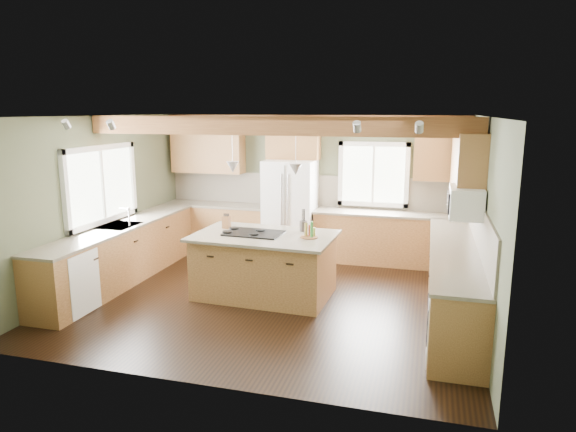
# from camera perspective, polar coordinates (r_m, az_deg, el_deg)

# --- Properties ---
(floor) EXTENTS (5.60, 5.60, 0.00)m
(floor) POSITION_cam_1_polar(r_m,az_deg,el_deg) (7.58, -1.80, -9.05)
(floor) COLOR black
(floor) RESTS_ON ground
(ceiling) EXTENTS (5.60, 5.60, 0.00)m
(ceiling) POSITION_cam_1_polar(r_m,az_deg,el_deg) (7.08, -1.94, 11.02)
(ceiling) COLOR silver
(ceiling) RESTS_ON wall_back
(wall_back) EXTENTS (5.60, 0.00, 5.60)m
(wall_back) POSITION_cam_1_polar(r_m,az_deg,el_deg) (9.60, 2.59, 3.41)
(wall_back) COLOR #4C543C
(wall_back) RESTS_ON ground
(wall_left) EXTENTS (0.00, 5.00, 5.00)m
(wall_left) POSITION_cam_1_polar(r_m,az_deg,el_deg) (8.47, -20.26, 1.58)
(wall_left) COLOR #4C543C
(wall_left) RESTS_ON ground
(wall_right) EXTENTS (0.00, 5.00, 5.00)m
(wall_right) POSITION_cam_1_polar(r_m,az_deg,el_deg) (6.93, 20.81, -0.58)
(wall_right) COLOR #4C543C
(wall_right) RESTS_ON ground
(ceiling_beam) EXTENTS (5.55, 0.26, 0.26)m
(ceiling_beam) POSITION_cam_1_polar(r_m,az_deg,el_deg) (7.16, -1.74, 9.99)
(ceiling_beam) COLOR brown
(ceiling_beam) RESTS_ON ceiling
(soffit_trim) EXTENTS (5.55, 0.20, 0.10)m
(soffit_trim) POSITION_cam_1_polar(r_m,az_deg,el_deg) (9.40, 2.52, 10.82)
(soffit_trim) COLOR brown
(soffit_trim) RESTS_ON ceiling
(backsplash_back) EXTENTS (5.58, 0.03, 0.58)m
(backsplash_back) POSITION_cam_1_polar(r_m,az_deg,el_deg) (9.60, 2.56, 2.87)
(backsplash_back) COLOR brown
(backsplash_back) RESTS_ON wall_back
(backsplash_right) EXTENTS (0.03, 3.70, 0.58)m
(backsplash_right) POSITION_cam_1_polar(r_m,az_deg,el_deg) (7.00, 20.60, -1.21)
(backsplash_right) COLOR brown
(backsplash_right) RESTS_ON wall_right
(base_cab_back_left) EXTENTS (2.02, 0.60, 0.88)m
(base_cab_back_left) POSITION_cam_1_polar(r_m,az_deg,el_deg) (10.03, -7.87, -1.33)
(base_cab_back_left) COLOR brown
(base_cab_back_left) RESTS_ON floor
(counter_back_left) EXTENTS (2.06, 0.64, 0.04)m
(counter_back_left) POSITION_cam_1_polar(r_m,az_deg,el_deg) (9.94, -7.94, 1.26)
(counter_back_left) COLOR #494235
(counter_back_left) RESTS_ON base_cab_back_left
(base_cab_back_right) EXTENTS (2.62, 0.60, 0.88)m
(base_cab_back_right) POSITION_cam_1_polar(r_m,az_deg,el_deg) (9.26, 11.15, -2.54)
(base_cab_back_right) COLOR brown
(base_cab_back_right) RESTS_ON floor
(counter_back_right) EXTENTS (2.66, 0.64, 0.04)m
(counter_back_right) POSITION_cam_1_polar(r_m,az_deg,el_deg) (9.16, 11.26, 0.25)
(counter_back_right) COLOR #494235
(counter_back_right) RESTS_ON base_cab_back_right
(base_cab_left) EXTENTS (0.60, 3.70, 0.88)m
(base_cab_left) POSITION_cam_1_polar(r_m,az_deg,el_deg) (8.53, -18.02, -4.14)
(base_cab_left) COLOR brown
(base_cab_left) RESTS_ON floor
(counter_left) EXTENTS (0.64, 3.74, 0.04)m
(counter_left) POSITION_cam_1_polar(r_m,az_deg,el_deg) (8.42, -18.21, -1.12)
(counter_left) COLOR #494235
(counter_left) RESTS_ON base_cab_left
(base_cab_right) EXTENTS (0.60, 3.70, 0.88)m
(base_cab_right) POSITION_cam_1_polar(r_m,az_deg,el_deg) (7.18, 17.88, -7.09)
(base_cab_right) COLOR brown
(base_cab_right) RESTS_ON floor
(counter_right) EXTENTS (0.64, 3.74, 0.04)m
(counter_right) POSITION_cam_1_polar(r_m,az_deg,el_deg) (7.05, 18.11, -3.55)
(counter_right) COLOR #494235
(counter_right) RESTS_ON base_cab_right
(upper_cab_back_left) EXTENTS (1.40, 0.35, 0.90)m
(upper_cab_back_left) POSITION_cam_1_polar(r_m,az_deg,el_deg) (10.00, -8.89, 7.36)
(upper_cab_back_left) COLOR brown
(upper_cab_back_left) RESTS_ON wall_back
(upper_cab_over_fridge) EXTENTS (0.96, 0.35, 0.70)m
(upper_cab_over_fridge) POSITION_cam_1_polar(r_m,az_deg,el_deg) (9.42, 0.60, 8.46)
(upper_cab_over_fridge) COLOR brown
(upper_cab_over_fridge) RESTS_ON wall_back
(upper_cab_right) EXTENTS (0.35, 2.20, 0.90)m
(upper_cab_right) POSITION_cam_1_polar(r_m,az_deg,el_deg) (7.71, 19.29, 5.59)
(upper_cab_right) COLOR brown
(upper_cab_right) RESTS_ON wall_right
(upper_cab_back_corner) EXTENTS (0.90, 0.35, 0.90)m
(upper_cab_back_corner) POSITION_cam_1_polar(r_m,az_deg,el_deg) (9.12, 16.70, 6.60)
(upper_cab_back_corner) COLOR brown
(upper_cab_back_corner) RESTS_ON wall_back
(window_left) EXTENTS (0.04, 1.60, 1.05)m
(window_left) POSITION_cam_1_polar(r_m,az_deg,el_deg) (8.46, -20.08, 3.30)
(window_left) COLOR white
(window_left) RESTS_ON wall_left
(window_back) EXTENTS (1.10, 0.04, 1.00)m
(window_back) POSITION_cam_1_polar(r_m,az_deg,el_deg) (9.36, 9.47, 4.59)
(window_back) COLOR white
(window_back) RESTS_ON wall_back
(sink) EXTENTS (0.50, 0.65, 0.03)m
(sink) POSITION_cam_1_polar(r_m,az_deg,el_deg) (8.42, -18.22, -1.09)
(sink) COLOR #262628
(sink) RESTS_ON counter_left
(faucet) EXTENTS (0.02, 0.02, 0.28)m
(faucet) POSITION_cam_1_polar(r_m,az_deg,el_deg) (8.29, -17.24, -0.19)
(faucet) COLOR #B2B2B7
(faucet) RESTS_ON sink
(dishwasher) EXTENTS (0.60, 0.60, 0.84)m
(dishwasher) POSITION_cam_1_polar(r_m,az_deg,el_deg) (7.53, -23.39, -6.71)
(dishwasher) COLOR white
(dishwasher) RESTS_ON floor
(oven) EXTENTS (0.60, 0.72, 0.84)m
(oven) POSITION_cam_1_polar(r_m,az_deg,el_deg) (5.97, 18.22, -11.12)
(oven) COLOR white
(oven) RESTS_ON floor
(microwave) EXTENTS (0.40, 0.70, 0.38)m
(microwave) POSITION_cam_1_polar(r_m,az_deg,el_deg) (6.82, 19.16, 1.48)
(microwave) COLOR white
(microwave) RESTS_ON wall_right
(pendant_left) EXTENTS (0.18, 0.18, 0.16)m
(pendant_left) POSITION_cam_1_polar(r_m,az_deg,el_deg) (7.42, -6.17, 5.42)
(pendant_left) COLOR #B2B2B7
(pendant_left) RESTS_ON ceiling
(pendant_right) EXTENTS (0.18, 0.18, 0.16)m
(pendant_right) POSITION_cam_1_polar(r_m,az_deg,el_deg) (7.09, 0.85, 5.20)
(pendant_right) COLOR #B2B2B7
(pendant_right) RESTS_ON ceiling
(refrigerator) EXTENTS (0.90, 0.74, 1.80)m
(refrigerator) POSITION_cam_1_polar(r_m,az_deg,el_deg) (9.37, 0.26, 0.74)
(refrigerator) COLOR white
(refrigerator) RESTS_ON floor
(island) EXTENTS (1.94, 1.23, 0.88)m
(island) POSITION_cam_1_polar(r_m,az_deg,el_deg) (7.54, -2.63, -5.61)
(island) COLOR brown
(island) RESTS_ON floor
(island_top) EXTENTS (2.07, 1.37, 0.04)m
(island_top) POSITION_cam_1_polar(r_m,az_deg,el_deg) (7.42, -2.66, -2.22)
(island_top) COLOR #494235
(island_top) RESTS_ON island
(cooktop) EXTENTS (0.84, 0.58, 0.02)m
(cooktop) POSITION_cam_1_polar(r_m,az_deg,el_deg) (7.47, -3.80, -1.90)
(cooktop) COLOR black
(cooktop) RESTS_ON island_top
(knife_block) EXTENTS (0.12, 0.10, 0.19)m
(knife_block) POSITION_cam_1_polar(r_m,az_deg,el_deg) (7.82, -6.85, -0.71)
(knife_block) COLOR brown
(knife_block) RESTS_ON island_top
(utensil_crock) EXTENTS (0.11, 0.11, 0.15)m
(utensil_crock) POSITION_cam_1_polar(r_m,az_deg,el_deg) (7.61, 1.71, -1.11)
(utensil_crock) COLOR #484039
(utensil_crock) RESTS_ON island_top
(bottle_tray) EXTENTS (0.29, 0.29, 0.23)m
(bottle_tray) POSITION_cam_1_polar(r_m,az_deg,el_deg) (7.21, 2.36, -1.54)
(bottle_tray) COLOR brown
(bottle_tray) RESTS_ON island_top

